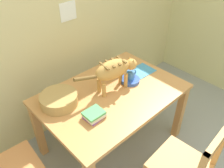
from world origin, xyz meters
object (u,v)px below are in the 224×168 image
(saucer_bowl, at_px, (130,80))
(wooden_chair_far, at_px, (185,166))
(cat, at_px, (114,70))
(magazine, at_px, (142,71))
(book_stack, at_px, (94,115))
(coffee_mug, at_px, (131,75))
(wicker_basket, at_px, (59,99))
(dining_table, at_px, (112,99))

(saucer_bowl, relative_size, wooden_chair_far, 0.20)
(cat, height_order, saucer_bowl, cat)
(cat, distance_m, magazine, 0.47)
(book_stack, bearing_deg, wooden_chair_far, -64.59)
(cat, distance_m, book_stack, 0.46)
(saucer_bowl, xyz_separation_m, magazine, (0.23, 0.04, -0.01))
(coffee_mug, relative_size, wicker_basket, 0.37)
(dining_table, distance_m, book_stack, 0.38)
(dining_table, height_order, magazine, magazine)
(magazine, distance_m, wooden_chair_far, 1.05)
(dining_table, distance_m, coffee_mug, 0.30)
(coffee_mug, distance_m, book_stack, 0.61)
(coffee_mug, relative_size, book_stack, 0.69)
(saucer_bowl, height_order, book_stack, book_stack)
(cat, bearing_deg, wooden_chair_far, 4.42)
(saucer_bowl, relative_size, book_stack, 1.08)
(cat, xyz_separation_m, saucer_bowl, (0.19, -0.03, -0.20))
(coffee_mug, bearing_deg, saucer_bowl, 180.00)
(coffee_mug, xyz_separation_m, magazine, (0.22, 0.04, -0.07))
(cat, distance_m, coffee_mug, 0.24)
(magazine, distance_m, wicker_basket, 0.94)
(saucer_bowl, bearing_deg, wooden_chair_far, -106.53)
(dining_table, height_order, cat, cat)
(cat, height_order, wicker_basket, cat)
(cat, relative_size, wooden_chair_far, 0.70)
(dining_table, distance_m, magazine, 0.49)
(book_stack, height_order, wicker_basket, wicker_basket)
(dining_table, bearing_deg, coffee_mug, 0.93)
(book_stack, bearing_deg, saucer_bowl, 13.67)
(cat, relative_size, magazine, 2.64)
(book_stack, bearing_deg, coffee_mug, 13.59)
(saucer_bowl, bearing_deg, cat, 171.81)
(saucer_bowl, xyz_separation_m, wicker_basket, (-0.70, 0.20, 0.04))
(book_stack, distance_m, wicker_basket, 0.36)
(wicker_basket, bearing_deg, wooden_chair_far, -66.78)
(book_stack, bearing_deg, cat, 23.49)
(dining_table, relative_size, book_stack, 7.63)
(saucer_bowl, distance_m, wicker_basket, 0.73)
(wicker_basket, relative_size, wooden_chair_far, 0.35)
(wicker_basket, xyz_separation_m, wooden_chair_far, (0.45, -1.04, -0.32))
(book_stack, bearing_deg, wicker_basket, 108.46)
(cat, relative_size, saucer_bowl, 3.48)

